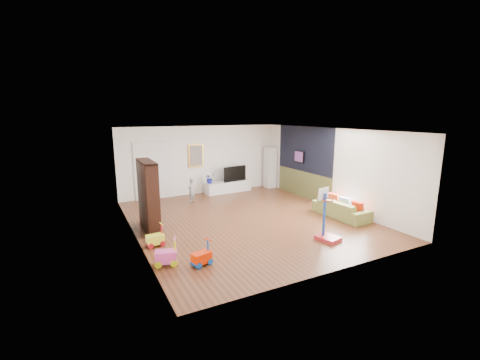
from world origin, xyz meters
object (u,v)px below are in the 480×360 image
bookshelf (148,196)px  media_console (228,187)px  basketball_hoop (329,215)px  sofa (341,209)px

bookshelf → media_console: bearing=38.5°
media_console → basketball_hoop: (0.08, -5.83, 0.44)m
bookshelf → sofa: size_ratio=1.05×
basketball_hoop → media_console: bearing=77.4°
media_console → basketball_hoop: 5.84m
sofa → basketball_hoop: basketball_hoop is taller
basketball_hoop → sofa: bearing=24.0°
sofa → basketball_hoop: size_ratio=1.37×
bookshelf → basketball_hoop: bookshelf is taller
bookshelf → basketball_hoop: bearing=-36.0°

